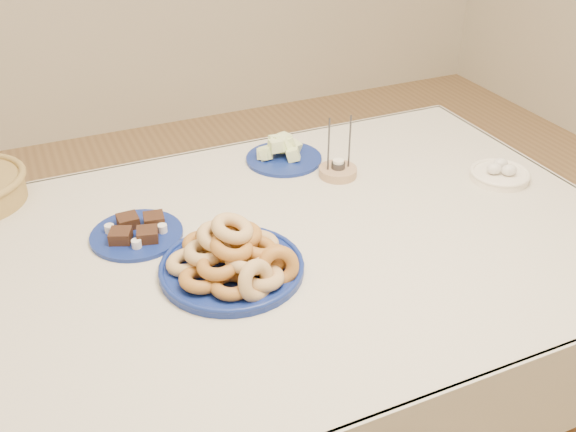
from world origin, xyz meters
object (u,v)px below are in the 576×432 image
object	(u,v)px
donut_platter	(233,259)
brownie_plate	(137,232)
candle_holder	(338,170)
dining_table	(280,277)
melon_plate	(282,152)
egg_bowl	(500,174)

from	to	relation	value
donut_platter	brownie_plate	distance (m)	0.28
candle_holder	dining_table	bearing A→B (deg)	-140.00
melon_plate	egg_bowl	bearing A→B (deg)	-35.48
donut_platter	melon_plate	size ratio (longest dim) A/B	1.45
dining_table	candle_holder	size ratio (longest dim) A/B	9.55
brownie_plate	egg_bowl	distance (m)	1.00
candle_holder	egg_bowl	bearing A→B (deg)	-26.67
donut_platter	candle_holder	world-z (taller)	candle_holder
melon_plate	candle_holder	distance (m)	0.19
donut_platter	candle_holder	bearing A→B (deg)	36.11
donut_platter	candle_holder	xyz separation A→B (m)	(0.42, 0.31, -0.02)
dining_table	egg_bowl	size ratio (longest dim) A/B	7.92
melon_plate	egg_bowl	distance (m)	0.62
dining_table	donut_platter	bearing A→B (deg)	-152.89
brownie_plate	candle_holder	xyz separation A→B (m)	(0.59, 0.08, 0.00)
melon_plate	candle_holder	xyz separation A→B (m)	(0.10, -0.16, -0.01)
brownie_plate	egg_bowl	xyz separation A→B (m)	(0.99, -0.12, 0.01)
brownie_plate	candle_holder	world-z (taller)	candle_holder
melon_plate	donut_platter	bearing A→B (deg)	-124.52
donut_platter	candle_holder	size ratio (longest dim) A/B	2.25
candle_holder	egg_bowl	distance (m)	0.45
donut_platter	brownie_plate	world-z (taller)	donut_platter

